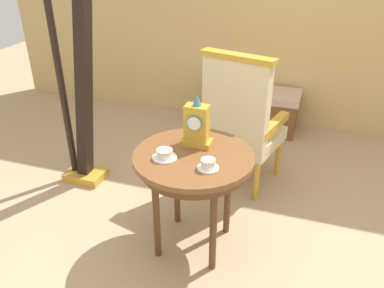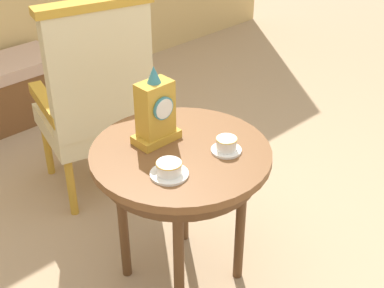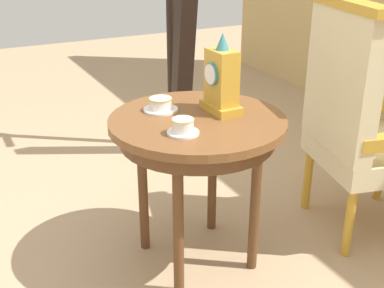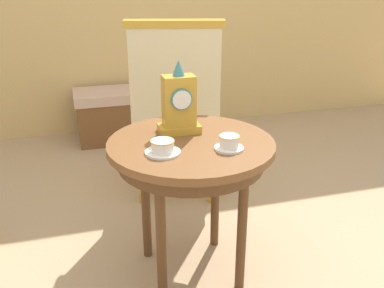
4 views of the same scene
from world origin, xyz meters
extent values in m
plane|color=tan|center=(0.00, 0.00, 0.00)|extent=(10.00, 10.00, 0.00)
cylinder|color=brown|center=(-0.01, 0.03, 0.68)|extent=(0.74, 0.74, 0.03)
cylinder|color=#56351C|center=(-0.01, 0.03, 0.62)|extent=(0.65, 0.65, 0.07)
cylinder|color=#56351C|center=(0.17, 0.21, 0.33)|extent=(0.04, 0.04, 0.66)
cylinder|color=#56351C|center=(-0.20, 0.21, 0.33)|extent=(0.04, 0.04, 0.66)
cylinder|color=#56351C|center=(-0.20, -0.15, 0.33)|extent=(0.04, 0.04, 0.66)
cylinder|color=#56351C|center=(0.17, -0.15, 0.33)|extent=(0.04, 0.04, 0.66)
cylinder|color=white|center=(-0.16, -0.07, 0.70)|extent=(0.15, 0.15, 0.01)
cylinder|color=white|center=(-0.16, -0.07, 0.73)|extent=(0.10, 0.10, 0.05)
torus|color=gold|center=(-0.16, -0.07, 0.75)|extent=(0.10, 0.10, 0.00)
cylinder|color=white|center=(0.12, -0.10, 0.70)|extent=(0.12, 0.12, 0.01)
cylinder|color=white|center=(0.12, -0.10, 0.73)|extent=(0.08, 0.08, 0.05)
torus|color=gold|center=(0.12, -0.10, 0.75)|extent=(0.09, 0.09, 0.00)
cube|color=gold|center=(-0.03, 0.15, 0.71)|extent=(0.19, 0.11, 0.04)
cube|color=gold|center=(-0.03, 0.15, 0.85)|extent=(0.14, 0.09, 0.23)
cylinder|color=teal|center=(-0.03, 0.10, 0.87)|extent=(0.10, 0.01, 0.10)
cylinder|color=white|center=(-0.03, 0.10, 0.87)|extent=(0.08, 0.00, 0.08)
cone|color=teal|center=(-0.03, 0.15, 1.00)|extent=(0.06, 0.06, 0.07)
cube|color=beige|center=(0.14, 0.92, 0.41)|extent=(0.64, 0.64, 0.11)
cube|color=beige|center=(0.09, 0.71, 0.78)|extent=(0.53, 0.22, 0.64)
cube|color=gold|center=(0.09, 0.71, 1.12)|extent=(0.57, 0.24, 0.04)
cube|color=gold|center=(0.36, 0.87, 0.57)|extent=(0.19, 0.47, 0.06)
cube|color=gold|center=(-0.08, 0.98, 0.57)|extent=(0.19, 0.47, 0.06)
cylinder|color=gold|center=(0.41, 1.08, 0.18)|extent=(0.04, 0.04, 0.35)
cylinder|color=gold|center=(-0.01, 1.19, 0.18)|extent=(0.04, 0.04, 0.35)
cylinder|color=gold|center=(0.30, 0.66, 0.18)|extent=(0.04, 0.04, 0.35)
cylinder|color=gold|center=(-0.13, 0.77, 0.18)|extent=(0.04, 0.04, 0.35)
camera|label=1|loc=(0.62, -1.92, 1.86)|focal=36.59mm
camera|label=2|loc=(-1.25, -1.34, 1.87)|focal=50.57mm
camera|label=3|loc=(1.69, -0.89, 1.42)|focal=46.52mm
camera|label=4|loc=(-0.50, -1.68, 1.40)|focal=40.69mm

